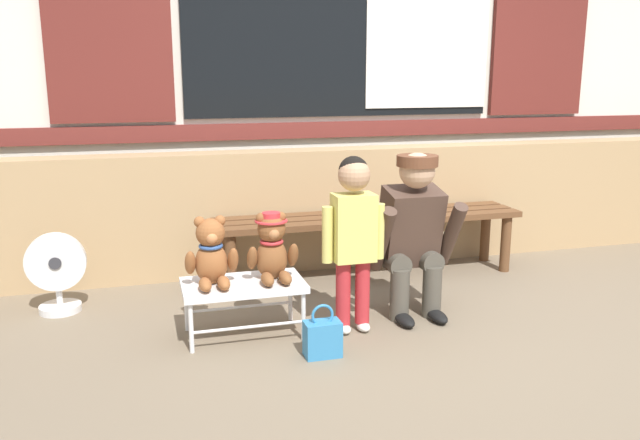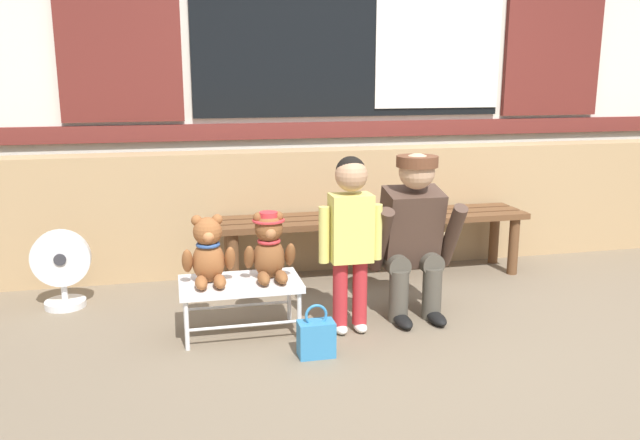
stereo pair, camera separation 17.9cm
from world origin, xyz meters
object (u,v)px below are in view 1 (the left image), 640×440
at_px(wooden_bench_long, 370,224).
at_px(teddy_bear_plain, 211,254).
at_px(teddy_bear_with_hat, 272,248).
at_px(adult_crouching, 413,233).
at_px(child_standing, 354,225).
at_px(floor_fan, 57,273).
at_px(handbag_on_ground, 323,338).
at_px(small_display_bench, 243,288).

height_order(wooden_bench_long, teddy_bear_plain, teddy_bear_plain).
xyz_separation_m(teddy_bear_with_hat, adult_crouching, (0.84, 0.06, 0.01)).
height_order(child_standing, floor_fan, child_standing).
bearing_deg(adult_crouching, teddy_bear_with_hat, -175.75).
relative_size(adult_crouching, handbag_on_ground, 3.49).
bearing_deg(teddy_bear_with_hat, small_display_bench, -179.23).
distance_m(teddy_bear_with_hat, floor_fan, 1.33).
xyz_separation_m(wooden_bench_long, adult_crouching, (0.00, -0.72, 0.11)).
bearing_deg(small_display_bench, handbag_on_ground, -47.62).
bearing_deg(small_display_bench, teddy_bear_plain, 179.49).
distance_m(small_display_bench, adult_crouching, 1.02).
height_order(teddy_bear_with_hat, adult_crouching, adult_crouching).
distance_m(small_display_bench, child_standing, 0.67).
xyz_separation_m(teddy_bear_with_hat, floor_fan, (-1.15, 0.63, -0.23)).
height_order(teddy_bear_plain, teddy_bear_with_hat, same).
bearing_deg(adult_crouching, small_display_bench, -176.31).
relative_size(wooden_bench_long, floor_fan, 4.37).
height_order(teddy_bear_plain, floor_fan, teddy_bear_plain).
bearing_deg(child_standing, small_display_bench, 170.84).
bearing_deg(child_standing, teddy_bear_plain, 172.69).
relative_size(teddy_bear_plain, teddy_bear_with_hat, 1.00).
xyz_separation_m(wooden_bench_long, child_standing, (-0.41, -0.88, 0.22)).
distance_m(wooden_bench_long, teddy_bear_plain, 1.40).
distance_m(small_display_bench, floor_fan, 1.18).
relative_size(wooden_bench_long, teddy_bear_with_hat, 5.78).
height_order(child_standing, adult_crouching, child_standing).
distance_m(teddy_bear_plain, adult_crouching, 1.16).
relative_size(small_display_bench, teddy_bear_with_hat, 1.76).
relative_size(small_display_bench, handbag_on_ground, 2.35).
bearing_deg(floor_fan, teddy_bear_plain, -37.41).
bearing_deg(child_standing, handbag_on_ground, -132.42).
xyz_separation_m(teddy_bear_plain, teddy_bear_with_hat, (0.32, 0.00, 0.01)).
bearing_deg(small_display_bench, child_standing, -9.16).
height_order(wooden_bench_long, adult_crouching, adult_crouching).
xyz_separation_m(small_display_bench, teddy_bear_with_hat, (0.16, 0.00, 0.21)).
relative_size(child_standing, handbag_on_ground, 3.52).
bearing_deg(handbag_on_ground, wooden_bench_long, 60.00).
bearing_deg(handbag_on_ground, adult_crouching, 32.87).
bearing_deg(floor_fan, adult_crouching, -16.06).
distance_m(wooden_bench_long, teddy_bear_with_hat, 1.15).
bearing_deg(handbag_on_ground, small_display_bench, 132.38).
distance_m(small_display_bench, teddy_bear_plain, 0.25).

